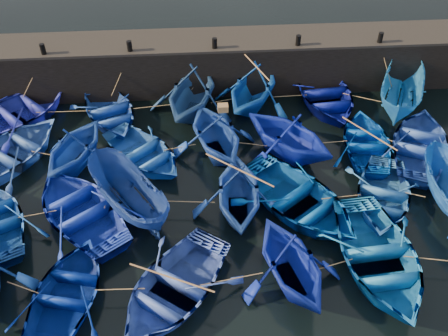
{
  "coord_description": "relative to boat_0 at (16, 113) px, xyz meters",
  "views": [
    {
      "loc": [
        -1.04,
        -11.75,
        14.41
      ],
      "look_at": [
        0.0,
        3.2,
        0.7
      ],
      "focal_mm": 40.0,
      "sensor_mm": 36.0,
      "label": 1
    }
  ],
  "objects": [
    {
      "name": "quay_wall",
      "position": [
        9.43,
        2.66,
        0.67
      ],
      "size": [
        26.0,
        2.5,
        2.5
      ],
      "primitive_type": "cube",
      "color": "black",
      "rests_on": "ground"
    },
    {
      "name": "bollard_3",
      "position": [
        13.43,
        1.76,
        2.29
      ],
      "size": [
        0.24,
        0.24,
        0.5
      ],
      "primitive_type": "cylinder",
      "color": "black",
      "rests_on": "quay_top"
    },
    {
      "name": "boat_3",
      "position": [
        11.19,
        0.48,
        0.6
      ],
      "size": [
        5.6,
        5.83,
        2.37
      ],
      "primitive_type": "imported",
      "rotation": [
        0.0,
        0.0,
        -0.52
      ],
      "color": "#0E4BB2",
      "rests_on": "ground"
    },
    {
      "name": "boat_10",
      "position": [
        12.3,
        -3.19,
        0.58
      ],
      "size": [
        5.82,
        5.83,
        2.33
      ],
      "primitive_type": "imported",
      "rotation": [
        0.0,
        0.0,
        3.91
      ],
      "color": "#0B1EA0",
      "rests_on": "ground"
    },
    {
      "name": "quay_top",
      "position": [
        9.43,
        2.66,
        1.98
      ],
      "size": [
        26.0,
        2.5,
        0.12
      ],
      "primitive_type": "cube",
      "color": "black",
      "rests_on": "quay_wall"
    },
    {
      "name": "boat_23",
      "position": [
        11.28,
        -9.76,
        0.48
      ],
      "size": [
        4.49,
        4.86,
        2.13
      ],
      "primitive_type": "imported",
      "rotation": [
        0.0,
        0.0,
        0.29
      ],
      "color": "#0D209C",
      "rests_on": "ground"
    },
    {
      "name": "boat_22",
      "position": [
        7.36,
        -10.1,
        -0.07
      ],
      "size": [
        5.81,
        6.13,
        1.03
      ],
      "primitive_type": "imported",
      "rotation": [
        0.0,
        0.0,
        -0.62
      ],
      "color": "#2A469E",
      "rests_on": "ground"
    },
    {
      "name": "boat_21",
      "position": [
        3.94,
        -10.05,
        -0.13
      ],
      "size": [
        4.06,
        4.99,
        0.91
      ],
      "primitive_type": "imported",
      "rotation": [
        0.0,
        0.0,
        2.91
      ],
      "color": "navy",
      "rests_on": "ground"
    },
    {
      "name": "boat_5",
      "position": [
        18.25,
        -0.28,
        0.42
      ],
      "size": [
        3.96,
        5.53,
        2.01
      ],
      "primitive_type": "imported",
      "rotation": [
        0.0,
        0.0,
        -0.43
      ],
      "color": "blue",
      "rests_on": "ground"
    },
    {
      "name": "boat_17",
      "position": [
        12.19,
        -6.5,
        -0.02
      ],
      "size": [
        6.38,
        6.69,
        1.13
      ],
      "primitive_type": "imported",
      "rotation": [
        0.0,
        0.0,
        0.64
      ],
      "color": "#01418D",
      "rests_on": "ground"
    },
    {
      "name": "bollard_1",
      "position": [
        5.43,
        1.76,
        2.29
      ],
      "size": [
        0.24,
        0.24,
        0.5
      ],
      "primitive_type": "cylinder",
      "color": "black",
      "rests_on": "quay_top"
    },
    {
      "name": "boat_18",
      "position": [
        15.53,
        -6.39,
        -0.12
      ],
      "size": [
        4.54,
        5.27,
        0.92
      ],
      "primitive_type": "imported",
      "rotation": [
        0.0,
        0.0,
        -0.36
      ],
      "color": "#1D5599",
      "rests_on": "ground"
    },
    {
      "name": "boat_14",
      "position": [
        3.87,
        -6.41,
        -0.05
      ],
      "size": [
        6.06,
        6.38,
        1.08
      ],
      "primitive_type": "imported",
      "rotation": [
        0.0,
        0.0,
        3.77
      ],
      "color": "#122BAF",
      "rests_on": "ground"
    },
    {
      "name": "boat_11",
      "position": [
        15.84,
        -3.1,
        -0.13
      ],
      "size": [
        3.69,
        4.75,
        0.91
      ],
      "primitive_type": "imported",
      "rotation": [
        0.0,
        0.0,
        3.0
      ],
      "color": "#003791",
      "rests_on": "ground"
    },
    {
      "name": "boat_2",
      "position": [
        8.24,
        0.21,
        0.66
      ],
      "size": [
        5.44,
        5.83,
        2.49
      ],
      "primitive_type": "imported",
      "rotation": [
        0.0,
        0.0,
        -0.34
      ],
      "color": "navy",
      "rests_on": "ground"
    },
    {
      "name": "bollard_0",
      "position": [
        1.43,
        1.76,
        2.29
      ],
      "size": [
        0.24,
        0.24,
        0.5
      ],
      "primitive_type": "cylinder",
      "color": "black",
      "rests_on": "quay_top"
    },
    {
      "name": "boat_16",
      "position": [
        9.85,
        -6.4,
        0.5
      ],
      "size": [
        3.73,
        4.27,
        2.16
      ],
      "primitive_type": "imported",
      "rotation": [
        0.0,
        0.0,
        -0.05
      ],
      "color": "navy",
      "rests_on": "ground"
    },
    {
      "name": "boat_24",
      "position": [
        14.42,
        -9.41,
        -0.01
      ],
      "size": [
        4.37,
        5.81,
        1.14
      ],
      "primitive_type": "imported",
      "rotation": [
        0.0,
        0.0,
        0.08
      ],
      "color": "blue",
      "rests_on": "ground"
    },
    {
      "name": "loose_oars",
      "position": [
        11.06,
        -4.78,
        1.06
      ],
      "size": [
        10.74,
        12.67,
        1.52
      ],
      "color": "#99724C",
      "rests_on": "ground"
    },
    {
      "name": "boat_0",
      "position": [
        0.0,
        0.0,
        0.0
      ],
      "size": [
        6.86,
        6.79,
        1.17
      ],
      "primitive_type": "imported",
      "rotation": [
        0.0,
        0.0,
        2.32
      ],
      "color": "navy",
      "rests_on": "ground"
    },
    {
      "name": "wooden_crate",
      "position": [
        9.51,
        -2.86,
        1.84
      ],
      "size": [
        0.43,
        0.35,
        0.28
      ],
      "primitive_type": "cube",
      "color": "olive",
      "rests_on": "boat_9"
    },
    {
      "name": "boat_15",
      "position": [
        5.67,
        -6.15,
        0.32
      ],
      "size": [
        4.14,
        4.79,
        1.8
      ],
      "primitive_type": "imported",
      "rotation": [
        0.0,
        0.0,
        3.77
      ],
      "color": "navy",
      "rests_on": "ground"
    },
    {
      "name": "ground",
      "position": [
        9.43,
        -7.84,
        -0.58
      ],
      "size": [
        120.0,
        120.0,
        0.0
      ],
      "primitive_type": "plane",
      "color": "black",
      "rests_on": "ground"
    },
    {
      "name": "boat_12",
      "position": [
        18.12,
        -3.52,
        -0.05
      ],
      "size": [
        5.44,
        6.17,
        1.06
      ],
      "primitive_type": "imported",
      "rotation": [
        0.0,
        0.0,
        2.72
      ],
      "color": "#21439C",
      "rests_on": "ground"
    },
    {
      "name": "boat_9",
      "position": [
        9.21,
        -2.86,
        0.56
      ],
      "size": [
        4.85,
        5.25,
        2.28
      ],
      "primitive_type": "imported",
      "rotation": [
        0.0,
        0.0,
        3.44
      ],
      "color": "#173D95",
      "rests_on": "ground"
    },
    {
      "name": "boat_1",
      "position": [
        4.31,
        -0.04,
        -0.11
      ],
      "size": [
        4.74,
        5.47,
        0.95
      ],
      "primitive_type": "imported",
      "rotation": [
        0.0,
        0.0,
        0.38
      ],
      "color": "#1A42A4",
      "rests_on": "ground"
    },
    {
      "name": "bollard_4",
      "position": [
        17.43,
        1.76,
        2.29
      ],
      "size": [
        0.24,
        0.24,
        0.5
      ],
      "primitive_type": "cylinder",
      "color": "black",
      "rests_on": "quay_top"
    },
    {
      "name": "mooring_ropes",
      "position": [
        9.39,
        -2.73,
        0.29
      ],
      "size": [
        18.29,
        11.9,
        2.1
      ],
      "color": "tan",
      "rests_on": "ground"
    },
    {
      "name": "boat_4",
      "position": [
        14.76,
        0.56,
        -0.03
      ],
      "size": [
        4.34,
        5.69,
        1.1
      ],
      "primitive_type": "imported",
      "rotation": [
        0.0,
        0.0,
        0.1
      ],
      "color": "#060F77",
      "rests_on": "ground"
    },
    {
      "name": "boat_6",
      "position": [
        0.39,
        -2.84,
        -0.04
      ],
      "size": [
        6.11,
        6.42,
        1.08
      ],
      "primitive_type": "imported",
      "rotation": [
        0.0,
        0.0,
        2.51
      ],
      "color": "#274D95",
      "rests_on": "ground"
    },
    {
      "name": "bollard_2",
      "position": [
        9.43,
        1.76,
        2.29
      ],
      "size": [
        0.24,
        0.24,
        0.5
      ],
      "primitive_type": "cylinder",
      "color": "black",
      "rests_on": "quay_top"
    },
    {
      "name": "boat_7",
      "position": [
        3.26,
        -3.21,
        0.44
      ],
      "size": [
        4.61,
        4.88,
        2.04
      ],
      "primitive_type": "imported",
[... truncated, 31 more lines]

